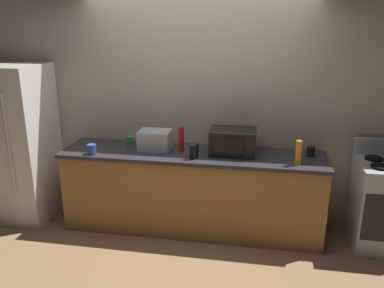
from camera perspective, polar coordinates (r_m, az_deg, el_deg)
ground_plane at (r=4.26m, az=-0.97°, el=-14.57°), size 8.00×8.00×0.00m
back_wall at (r=4.50m, az=0.92°, el=5.81°), size 6.40×0.10×2.70m
counter_run at (r=4.40m, az=-0.00°, el=-6.83°), size 2.84×0.64×0.90m
refrigerator at (r=5.00m, az=-23.83°, el=0.15°), size 0.72×0.73×1.80m
stove_range at (r=4.53m, az=26.05°, el=-7.86°), size 0.60×0.61×1.08m
microwave at (r=4.18m, az=5.92°, el=0.34°), size 0.48×0.35×0.27m
toaster_oven at (r=4.34m, az=-5.37°, el=0.59°), size 0.34×0.26×0.21m
cordless_phone at (r=4.05m, az=0.29°, el=-1.05°), size 0.08×0.12×0.15m
bottle_dish_soap at (r=3.99m, az=15.10°, el=-1.24°), size 0.06×0.06×0.25m
bottle_hot_sauce at (r=4.24m, az=-1.58°, el=0.70°), size 0.06×0.06×0.28m
mug_blue at (r=4.31m, az=-14.30°, el=-0.74°), size 0.09×0.09×0.11m
mug_black at (r=4.31m, az=16.80°, el=-1.01°), size 0.08×0.08×0.10m
mug_green at (r=4.55m, az=-8.96°, el=0.54°), size 0.08×0.08×0.10m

